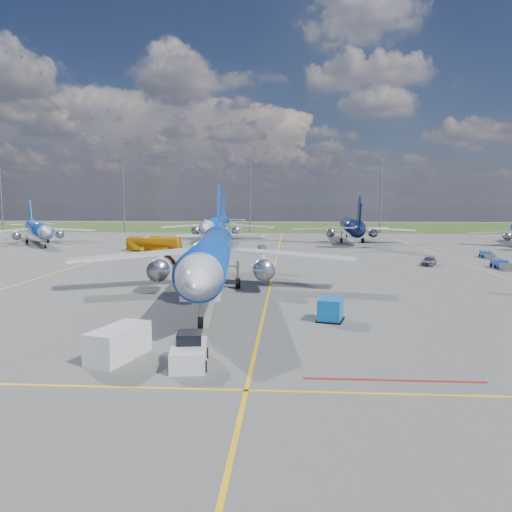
# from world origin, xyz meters

# --- Properties ---
(ground) EXTENTS (400.00, 400.00, 0.00)m
(ground) POSITION_xyz_m (0.00, 0.00, 0.00)
(ground) COLOR #535350
(ground) RESTS_ON ground
(grass_strip) EXTENTS (400.00, 80.00, 0.01)m
(grass_strip) POSITION_xyz_m (0.00, 150.00, 0.00)
(grass_strip) COLOR #2D4719
(grass_strip) RESTS_ON ground
(taxiway_lines) EXTENTS (60.25, 160.00, 0.02)m
(taxiway_lines) POSITION_xyz_m (0.17, 27.70, 0.01)
(taxiway_lines) COLOR yellow
(taxiway_lines) RESTS_ON ground
(floodlight_masts) EXTENTS (202.20, 0.50, 22.70)m
(floodlight_masts) POSITION_xyz_m (10.00, 110.00, 12.56)
(floodlight_masts) COLOR slate
(floodlight_masts) RESTS_ON ground
(bg_jet_nw) EXTENTS (44.15, 46.70, 9.75)m
(bg_jet_nw) POSITION_xyz_m (-55.63, 66.36, 0.00)
(bg_jet_nw) COLOR #0C40B3
(bg_jet_nw) RESTS_ON ground
(bg_jet_nnw) EXTENTS (32.44, 42.23, 10.94)m
(bg_jet_nnw) POSITION_xyz_m (-16.57, 82.01, 0.00)
(bg_jet_nnw) COLOR #0C40B3
(bg_jet_nnw) RESTS_ON ground
(bg_jet_n) EXTENTS (32.43, 41.81, 10.69)m
(bg_jet_n) POSITION_xyz_m (17.30, 77.63, 0.00)
(bg_jet_n) COLOR #07103B
(bg_jet_n) RESTS_ON ground
(main_airliner) EXTENTS (38.79, 48.49, 11.88)m
(main_airliner) POSITION_xyz_m (-6.07, 7.39, 0.00)
(main_airliner) COLOR #0C40B3
(main_airliner) RESTS_ON ground
(pushback_tug) EXTENTS (2.55, 5.62, 1.87)m
(pushback_tug) POSITION_xyz_m (-3.79, -16.05, 0.76)
(pushback_tug) COLOR silver
(pushback_tug) RESTS_ON ground
(uld_container) EXTENTS (2.33, 2.66, 1.83)m
(uld_container) POSITION_xyz_m (5.63, -4.23, 0.92)
(uld_container) COLOR blue
(uld_container) RESTS_ON ground
(service_van) EXTENTS (3.16, 4.92, 2.00)m
(service_van) POSITION_xyz_m (-8.45, -15.18, 1.00)
(service_van) COLOR silver
(service_van) RESTS_ON ground
(apron_bus) EXTENTS (10.86, 3.06, 2.99)m
(apron_bus) POSITION_xyz_m (-24.52, 51.82, 1.50)
(apron_bus) COLOR #EC9F0D
(apron_bus) RESTS_ON ground
(service_car_a) EXTENTS (3.59, 4.46, 1.43)m
(service_car_a) POSITION_xyz_m (-17.04, 32.15, 0.71)
(service_car_a) COLOR #999999
(service_car_a) RESTS_ON ground
(service_car_b) EXTENTS (5.37, 3.35, 1.38)m
(service_car_b) POSITION_xyz_m (-8.85, 23.00, 0.69)
(service_car_b) COLOR #999999
(service_car_b) RESTS_ON ground
(service_car_c) EXTENTS (3.45, 4.82, 1.30)m
(service_car_c) POSITION_xyz_m (23.72, 32.83, 0.65)
(service_car_c) COLOR #999999
(service_car_c) RESTS_ON ground
(baggage_tug_w) EXTENTS (1.67, 5.57, 1.24)m
(baggage_tug_w) POSITION_xyz_m (33.28, 29.56, 0.58)
(baggage_tug_w) COLOR #1B41A3
(baggage_tug_w) RESTS_ON ground
(baggage_tug_c) EXTENTS (2.06, 4.44, 0.96)m
(baggage_tug_c) POSITION_xyz_m (-3.24, 55.63, 0.45)
(baggage_tug_c) COLOR #185A94
(baggage_tug_c) RESTS_ON ground
(baggage_tug_e) EXTENTS (1.74, 5.01, 1.10)m
(baggage_tug_e) POSITION_xyz_m (36.66, 43.87, 0.52)
(baggage_tug_e) COLOR #185494
(baggage_tug_e) RESTS_ON ground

